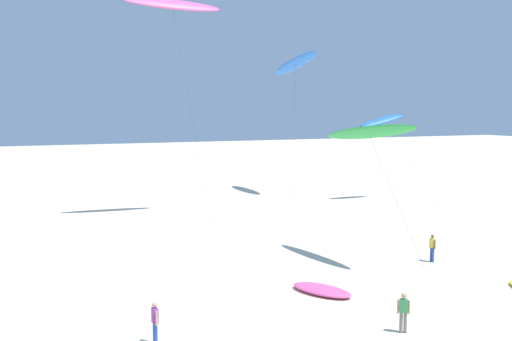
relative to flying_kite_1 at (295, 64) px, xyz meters
name	(u,v)px	position (x,y,z in m)	size (l,w,h in m)	color
flying_kite_1	(295,64)	(0.00, 0.00, 0.00)	(4.51, 10.79, 14.88)	blue
flying_kite_2	(369,132)	(-9.65, -26.70, -5.97)	(2.63, 7.35, 8.38)	green
flying_kite_3	(382,121)	(5.61, -7.40, -5.77)	(5.06, 8.56, 8.72)	blue
flying_kite_4	(173,4)	(-15.46, -8.20, 3.58)	(8.01, 3.87, 17.84)	#EA5193
grounded_kite_2	(322,290)	(-14.92, -30.54, -13.36)	(2.66, 3.58, 0.33)	#EA5193
person_near_left	(403,311)	(-14.63, -36.30, -12.64)	(0.44, 0.33, 1.62)	slate
person_mid_field	(432,247)	(-6.02, -28.10, -12.64)	(0.21, 0.51, 1.62)	#284CA3
person_far_watcher	(155,321)	(-23.90, -33.34, -12.62)	(0.21, 0.51, 1.66)	#284CA3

